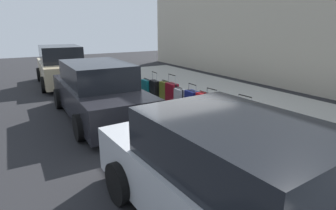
{
  "coord_description": "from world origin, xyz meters",
  "views": [
    {
      "loc": [
        -6.2,
        3.93,
        2.56
      ],
      "look_at": [
        -0.64,
        0.62,
        0.69
      ],
      "focal_mm": 29.42,
      "sensor_mm": 36.0,
      "label": 1
    }
  ],
  "objects_px": {
    "parked_car_charcoal_1": "(98,92)",
    "suitcase_red_5": "(203,105)",
    "suitcase_teal_4": "(211,112)",
    "suitcase_black_10": "(155,89)",
    "suitcase_black_3": "(226,117)",
    "fire_hydrant": "(138,79)",
    "suitcase_silver_7": "(179,99)",
    "parked_car_silver_0": "(233,183)",
    "suitcase_maroon_1": "(259,131)",
    "suitcase_maroon_8": "(172,94)",
    "suitcase_teal_11": "(147,87)",
    "suitcase_olive_9": "(165,91)",
    "bollard_post": "(128,76)",
    "suitcase_navy_6": "(192,102)",
    "suitcase_silver_0": "(280,142)",
    "suitcase_olive_2": "(243,119)",
    "parked_car_beige_2": "(62,67)"
  },
  "relations": [
    {
      "from": "suitcase_silver_0",
      "to": "suitcase_black_10",
      "type": "bearing_deg",
      "value": -0.12
    },
    {
      "from": "parked_car_charcoal_1",
      "to": "suitcase_black_3",
      "type": "bearing_deg",
      "value": -142.49
    },
    {
      "from": "suitcase_teal_4",
      "to": "fire_hydrant",
      "type": "relative_size",
      "value": 1.15
    },
    {
      "from": "suitcase_teal_11",
      "to": "parked_car_beige_2",
      "type": "distance_m",
      "value": 4.69
    },
    {
      "from": "suitcase_olive_9",
      "to": "bollard_post",
      "type": "relative_size",
      "value": 0.8
    },
    {
      "from": "parked_car_charcoal_1",
      "to": "suitcase_navy_6",
      "type": "bearing_deg",
      "value": -121.79
    },
    {
      "from": "suitcase_black_10",
      "to": "fire_hydrant",
      "type": "distance_m",
      "value": 1.5
    },
    {
      "from": "suitcase_red_5",
      "to": "bollard_post",
      "type": "distance_m",
      "value": 4.71
    },
    {
      "from": "suitcase_navy_6",
      "to": "suitcase_maroon_8",
      "type": "xyz_separation_m",
      "value": [
        1.01,
        0.06,
        0.03
      ]
    },
    {
      "from": "suitcase_teal_4",
      "to": "parked_car_charcoal_1",
      "type": "xyz_separation_m",
      "value": [
        2.4,
        2.15,
        0.3
      ]
    },
    {
      "from": "suitcase_silver_0",
      "to": "bollard_post",
      "type": "relative_size",
      "value": 0.84
    },
    {
      "from": "suitcase_silver_0",
      "to": "bollard_post",
      "type": "distance_m",
      "value": 7.26
    },
    {
      "from": "parked_car_charcoal_1",
      "to": "suitcase_red_5",
      "type": "bearing_deg",
      "value": -129.78
    },
    {
      "from": "parked_car_silver_0",
      "to": "suitcase_silver_0",
      "type": "bearing_deg",
      "value": -65.66
    },
    {
      "from": "suitcase_red_5",
      "to": "suitcase_navy_6",
      "type": "relative_size",
      "value": 0.86
    },
    {
      "from": "suitcase_silver_0",
      "to": "suitcase_silver_7",
      "type": "height_order",
      "value": "suitcase_silver_0"
    },
    {
      "from": "suitcase_maroon_8",
      "to": "suitcase_black_10",
      "type": "distance_m",
      "value": 1.06
    },
    {
      "from": "parked_car_charcoal_1",
      "to": "suitcase_olive_2",
      "type": "bearing_deg",
      "value": -145.76
    },
    {
      "from": "suitcase_maroon_1",
      "to": "suitcase_maroon_8",
      "type": "xyz_separation_m",
      "value": [
        3.5,
        -0.01,
        0.05
      ]
    },
    {
      "from": "suitcase_navy_6",
      "to": "suitcase_maroon_8",
      "type": "distance_m",
      "value": 1.01
    },
    {
      "from": "fire_hydrant",
      "to": "parked_car_charcoal_1",
      "type": "bearing_deg",
      "value": 134.02
    },
    {
      "from": "suitcase_maroon_1",
      "to": "suitcase_teal_4",
      "type": "distance_m",
      "value": 1.5
    },
    {
      "from": "suitcase_black_3",
      "to": "parked_car_silver_0",
      "type": "distance_m",
      "value": 3.39
    },
    {
      "from": "suitcase_black_3",
      "to": "suitcase_olive_9",
      "type": "height_order",
      "value": "suitcase_olive_9"
    },
    {
      "from": "suitcase_silver_7",
      "to": "parked_car_beige_2",
      "type": "xyz_separation_m",
      "value": [
        6.28,
        2.17,
        0.34
      ]
    },
    {
      "from": "suitcase_maroon_1",
      "to": "suitcase_olive_9",
      "type": "distance_m",
      "value": 4.03
    },
    {
      "from": "suitcase_silver_0",
      "to": "fire_hydrant",
      "type": "bearing_deg",
      "value": -0.58
    },
    {
      "from": "suitcase_silver_0",
      "to": "suitcase_red_5",
      "type": "xyz_separation_m",
      "value": [
        2.55,
        -0.14,
        0.08
      ]
    },
    {
      "from": "suitcase_silver_0",
      "to": "fire_hydrant",
      "type": "height_order",
      "value": "fire_hydrant"
    },
    {
      "from": "suitcase_navy_6",
      "to": "parked_car_charcoal_1",
      "type": "distance_m",
      "value": 2.69
    },
    {
      "from": "parked_car_charcoal_1",
      "to": "suitcase_maroon_8",
      "type": "bearing_deg",
      "value": -100.22
    },
    {
      "from": "suitcase_teal_11",
      "to": "bollard_post",
      "type": "relative_size",
      "value": 0.68
    },
    {
      "from": "suitcase_silver_7",
      "to": "parked_car_silver_0",
      "type": "height_order",
      "value": "parked_car_silver_0"
    },
    {
      "from": "suitcase_olive_9",
      "to": "suitcase_teal_11",
      "type": "height_order",
      "value": "suitcase_olive_9"
    },
    {
      "from": "fire_hydrant",
      "to": "parked_car_silver_0",
      "type": "xyz_separation_m",
      "value": [
        -7.59,
        2.23,
        0.16
      ]
    },
    {
      "from": "bollard_post",
      "to": "suitcase_silver_0",
      "type": "bearing_deg",
      "value": -179.35
    },
    {
      "from": "suitcase_silver_0",
      "to": "suitcase_olive_9",
      "type": "height_order",
      "value": "suitcase_silver_0"
    },
    {
      "from": "suitcase_maroon_1",
      "to": "suitcase_black_10",
      "type": "height_order",
      "value": "suitcase_black_10"
    },
    {
      "from": "parked_car_silver_0",
      "to": "suitcase_silver_7",
      "type": "bearing_deg",
      "value": -25.59
    },
    {
      "from": "suitcase_red_5",
      "to": "parked_car_charcoal_1",
      "type": "distance_m",
      "value": 3.0
    },
    {
      "from": "suitcase_olive_9",
      "to": "parked_car_silver_0",
      "type": "height_order",
      "value": "parked_car_silver_0"
    },
    {
      "from": "suitcase_black_10",
      "to": "suitcase_black_3",
      "type": "bearing_deg",
      "value": -179.29
    },
    {
      "from": "suitcase_navy_6",
      "to": "suitcase_black_10",
      "type": "bearing_deg",
      "value": 2.92
    },
    {
      "from": "suitcase_maroon_1",
      "to": "parked_car_silver_0",
      "type": "height_order",
      "value": "parked_car_silver_0"
    },
    {
      "from": "suitcase_navy_6",
      "to": "suitcase_olive_9",
      "type": "relative_size",
      "value": 1.22
    },
    {
      "from": "suitcase_silver_0",
      "to": "parked_car_silver_0",
      "type": "height_order",
      "value": "parked_car_silver_0"
    },
    {
      "from": "suitcase_maroon_8",
      "to": "suitcase_teal_11",
      "type": "distance_m",
      "value": 1.62
    },
    {
      "from": "suitcase_black_3",
      "to": "parked_car_silver_0",
      "type": "xyz_separation_m",
      "value": [
        -2.56,
        2.21,
        0.27
      ]
    },
    {
      "from": "fire_hydrant",
      "to": "parked_car_silver_0",
      "type": "relative_size",
      "value": 0.18
    },
    {
      "from": "suitcase_olive_9",
      "to": "fire_hydrant",
      "type": "height_order",
      "value": "fire_hydrant"
    }
  ]
}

